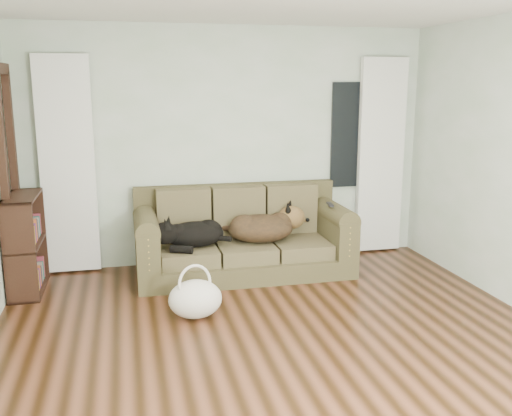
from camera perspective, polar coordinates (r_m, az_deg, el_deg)
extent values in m
plane|color=black|center=(4.36, 3.43, -14.78)|extent=(5.00, 5.00, 0.00)
cube|color=silver|center=(6.35, -2.84, 6.15)|extent=(4.50, 0.04, 2.60)
cube|color=white|center=(6.22, -18.33, 4.01)|extent=(0.55, 0.08, 2.25)
cube|color=white|center=(6.84, 12.36, 5.07)|extent=(0.55, 0.08, 2.25)
cube|color=black|center=(6.72, 9.55, 7.20)|extent=(0.50, 0.03, 1.20)
cube|color=black|center=(5.94, -23.37, 2.27)|extent=(0.07, 0.60, 2.10)
cube|color=#444226|center=(6.01, -1.26, -2.44)|extent=(2.24, 0.97, 0.91)
ellipsoid|color=black|center=(5.86, -6.49, -2.61)|extent=(0.63, 0.45, 0.26)
ellipsoid|color=black|center=(6.04, 0.83, -1.99)|extent=(0.77, 0.57, 0.32)
cube|color=black|center=(6.10, 7.41, 0.37)|extent=(0.08, 0.19, 0.02)
ellipsoid|color=#EEE2CB|center=(5.00, -6.09, -9.14)|extent=(0.48, 0.38, 0.34)
cube|color=black|center=(5.92, -22.06, -3.09)|extent=(0.39, 0.79, 0.95)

